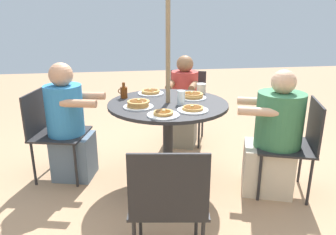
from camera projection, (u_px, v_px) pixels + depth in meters
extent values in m
plane|color=tan|center=(168.00, 180.00, 3.13)|extent=(12.00, 12.00, 0.00)
cylinder|color=#28282B|center=(168.00, 179.00, 3.12)|extent=(0.56, 0.56, 0.01)
cylinder|color=#28282B|center=(168.00, 144.00, 3.01)|extent=(0.09, 0.09, 0.74)
cylinder|color=#28282B|center=(168.00, 104.00, 2.89)|extent=(1.06, 1.06, 0.03)
cylinder|color=#846B4C|center=(168.00, 59.00, 2.77)|extent=(0.04, 0.04, 2.29)
cylinder|color=#232326|center=(260.00, 178.00, 2.73)|extent=(0.02, 0.02, 0.42)
cylinder|color=#232326|center=(257.00, 158.00, 3.10)|extent=(0.02, 0.02, 0.42)
cylinder|color=#232326|center=(310.00, 182.00, 2.66)|extent=(0.02, 0.02, 0.42)
cylinder|color=#232326|center=(300.00, 161.00, 3.03)|extent=(0.02, 0.02, 0.42)
cube|color=#232326|center=(284.00, 146.00, 2.81)|extent=(0.59, 0.59, 0.02)
cube|color=#232326|center=(315.00, 125.00, 2.71)|extent=(0.16, 0.42, 0.40)
cube|color=beige|center=(267.00, 168.00, 2.90)|extent=(0.51, 0.49, 0.42)
cylinder|color=#38754C|center=(279.00, 120.00, 2.75)|extent=(0.39, 0.39, 0.48)
sphere|color=#DBA884|center=(284.00, 82.00, 2.65)|extent=(0.20, 0.20, 0.20)
cylinder|color=#DBA884|center=(258.00, 112.00, 2.60)|extent=(0.32, 0.17, 0.07)
cylinder|color=#DBA884|center=(255.00, 101.00, 2.90)|extent=(0.32, 0.17, 0.07)
cylinder|color=#232326|center=(199.00, 131.00, 3.78)|extent=(0.02, 0.02, 0.42)
cylinder|color=#232326|center=(166.00, 129.00, 3.86)|extent=(0.02, 0.02, 0.42)
cylinder|color=#232326|center=(202.00, 121.00, 4.15)|extent=(0.02, 0.02, 0.42)
cylinder|color=#232326|center=(172.00, 119.00, 4.23)|extent=(0.02, 0.02, 0.42)
cube|color=#232326|center=(185.00, 107.00, 3.94)|extent=(0.60, 0.60, 0.02)
cube|color=#232326|center=(188.00, 86.00, 4.08)|extent=(0.42, 0.17, 0.40)
cube|color=gray|center=(183.00, 127.00, 3.91)|extent=(0.39, 0.41, 0.42)
cylinder|color=#B73833|center=(184.00, 91.00, 3.81)|extent=(0.31, 0.31, 0.45)
sphere|color=brown|center=(185.00, 64.00, 3.72)|extent=(0.19, 0.19, 0.19)
cylinder|color=brown|center=(193.00, 86.00, 3.58)|extent=(0.17, 0.32, 0.07)
cylinder|color=brown|center=(171.00, 85.00, 3.63)|extent=(0.17, 0.32, 0.07)
cylinder|color=#232326|center=(90.00, 148.00, 3.32)|extent=(0.02, 0.02, 0.42)
cylinder|color=#232326|center=(76.00, 166.00, 2.95)|extent=(0.02, 0.02, 0.42)
cylinder|color=#232326|center=(52.00, 147.00, 3.35)|extent=(0.02, 0.02, 0.42)
cylinder|color=#232326|center=(34.00, 164.00, 2.98)|extent=(0.02, 0.02, 0.42)
cube|color=#232326|center=(61.00, 134.00, 3.08)|extent=(0.56, 0.56, 0.02)
cube|color=#232326|center=(35.00, 113.00, 3.04)|extent=(0.12, 0.43, 0.40)
cube|color=slate|center=(74.00, 156.00, 3.14)|extent=(0.42, 0.40, 0.42)
cylinder|color=teal|center=(65.00, 111.00, 3.00)|extent=(0.34, 0.34, 0.48)
sphere|color=tan|center=(61.00, 75.00, 2.90)|extent=(0.21, 0.21, 0.21)
cylinder|color=tan|center=(89.00, 96.00, 3.08)|extent=(0.32, 0.14, 0.07)
cylinder|color=tan|center=(78.00, 103.00, 2.82)|extent=(0.32, 0.14, 0.07)
cylinder|color=#232326|center=(140.00, 210.00, 2.28)|extent=(0.02, 0.02, 0.42)
cylinder|color=#232326|center=(197.00, 210.00, 2.28)|extent=(0.02, 0.02, 0.42)
cube|color=#232326|center=(168.00, 198.00, 2.03)|extent=(0.53, 0.53, 0.02)
cube|color=#232326|center=(169.00, 187.00, 1.75)|extent=(0.44, 0.08, 0.40)
cylinder|color=white|center=(192.00, 98.00, 3.03)|extent=(0.25, 0.25, 0.01)
cylinder|color=#BC8947|center=(193.00, 97.00, 3.02)|extent=(0.18, 0.18, 0.01)
cylinder|color=#BC8947|center=(193.00, 95.00, 3.02)|extent=(0.19, 0.19, 0.01)
cylinder|color=#BC8947|center=(193.00, 94.00, 3.02)|extent=(0.18, 0.18, 0.01)
ellipsoid|color=brown|center=(193.00, 93.00, 3.01)|extent=(0.15, 0.14, 0.00)
cube|color=#F4E084|center=(192.00, 92.00, 3.02)|extent=(0.03, 0.03, 0.01)
cylinder|color=white|center=(193.00, 110.00, 2.65)|extent=(0.25, 0.25, 0.01)
cylinder|color=#BC8947|center=(192.00, 109.00, 2.65)|extent=(0.17, 0.17, 0.01)
cylinder|color=#BC8947|center=(193.00, 108.00, 2.65)|extent=(0.17, 0.17, 0.01)
ellipsoid|color=brown|center=(193.00, 107.00, 2.64)|extent=(0.14, 0.13, 0.00)
cube|color=#F4E084|center=(192.00, 106.00, 2.65)|extent=(0.03, 0.03, 0.01)
cylinder|color=white|center=(138.00, 107.00, 2.74)|extent=(0.25, 0.25, 0.01)
cylinder|color=#BC8947|center=(138.00, 105.00, 2.74)|extent=(0.18, 0.18, 0.01)
cylinder|color=#BC8947|center=(138.00, 104.00, 2.74)|extent=(0.18, 0.18, 0.01)
cylinder|color=#BC8947|center=(138.00, 103.00, 2.74)|extent=(0.18, 0.18, 0.01)
cylinder|color=#BC8947|center=(138.00, 102.00, 2.73)|extent=(0.19, 0.19, 0.01)
ellipsoid|color=brown|center=(138.00, 101.00, 2.73)|extent=(0.15, 0.14, 0.00)
cube|color=#F4E084|center=(139.00, 100.00, 2.73)|extent=(0.03, 0.03, 0.01)
cylinder|color=white|center=(151.00, 93.00, 3.19)|extent=(0.25, 0.25, 0.01)
cylinder|color=#BC8947|center=(150.00, 92.00, 3.19)|extent=(0.17, 0.17, 0.01)
cylinder|color=#BC8947|center=(151.00, 91.00, 3.18)|extent=(0.18, 0.18, 0.01)
ellipsoid|color=brown|center=(151.00, 90.00, 3.18)|extent=(0.14, 0.13, 0.00)
cube|color=#F4E084|center=(150.00, 89.00, 3.17)|extent=(0.03, 0.03, 0.01)
cylinder|color=white|center=(163.00, 115.00, 2.53)|extent=(0.25, 0.25, 0.01)
cylinder|color=#BC8947|center=(162.00, 114.00, 2.53)|extent=(0.14, 0.14, 0.01)
cylinder|color=#BC8947|center=(163.00, 112.00, 2.52)|extent=(0.16, 0.16, 0.01)
ellipsoid|color=brown|center=(163.00, 111.00, 2.52)|extent=(0.12, 0.11, 0.00)
cube|color=#F4E084|center=(164.00, 110.00, 2.52)|extent=(0.03, 0.03, 0.01)
cylinder|color=#602D0F|center=(124.00, 93.00, 3.03)|extent=(0.07, 0.07, 0.10)
cylinder|color=#602D0F|center=(124.00, 85.00, 3.00)|extent=(0.03, 0.03, 0.04)
torus|color=#602D0F|center=(121.00, 91.00, 3.02)|extent=(0.05, 0.01, 0.05)
cylinder|color=beige|center=(201.00, 89.00, 3.18)|extent=(0.09, 0.09, 0.09)
cylinder|color=white|center=(201.00, 84.00, 3.17)|extent=(0.09, 0.09, 0.01)
cylinder|color=silver|center=(181.00, 98.00, 2.81)|extent=(0.07, 0.07, 0.12)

